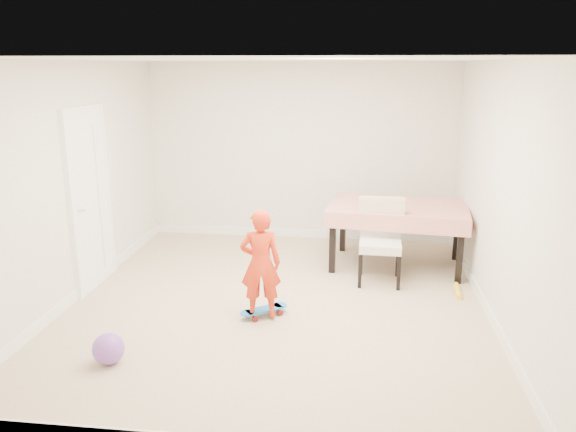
# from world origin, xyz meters

# --- Properties ---
(ground) EXTENTS (5.00, 5.00, 0.00)m
(ground) POSITION_xyz_m (0.00, 0.00, 0.00)
(ground) COLOR tan
(ground) RESTS_ON ground
(ceiling) EXTENTS (4.50, 5.00, 0.04)m
(ceiling) POSITION_xyz_m (0.00, 0.00, 2.58)
(ceiling) COLOR white
(ceiling) RESTS_ON wall_back
(wall_back) EXTENTS (4.50, 0.04, 2.60)m
(wall_back) POSITION_xyz_m (0.00, 2.48, 1.30)
(wall_back) COLOR silver
(wall_back) RESTS_ON ground
(wall_front) EXTENTS (4.50, 0.04, 2.60)m
(wall_front) POSITION_xyz_m (0.00, -2.48, 1.30)
(wall_front) COLOR silver
(wall_front) RESTS_ON ground
(wall_left) EXTENTS (0.04, 5.00, 2.60)m
(wall_left) POSITION_xyz_m (-2.23, 0.00, 1.30)
(wall_left) COLOR silver
(wall_left) RESTS_ON ground
(wall_right) EXTENTS (0.04, 5.00, 2.60)m
(wall_right) POSITION_xyz_m (2.23, 0.00, 1.30)
(wall_right) COLOR silver
(wall_right) RESTS_ON ground
(door) EXTENTS (0.11, 0.94, 2.11)m
(door) POSITION_xyz_m (-2.22, 0.30, 1.02)
(door) COLOR white
(door) RESTS_ON ground
(baseboard_back) EXTENTS (4.50, 0.02, 0.12)m
(baseboard_back) POSITION_xyz_m (0.00, 2.49, 0.06)
(baseboard_back) COLOR white
(baseboard_back) RESTS_ON ground
(baseboard_left) EXTENTS (0.02, 5.00, 0.12)m
(baseboard_left) POSITION_xyz_m (-2.24, 0.00, 0.06)
(baseboard_left) COLOR white
(baseboard_left) RESTS_ON ground
(baseboard_right) EXTENTS (0.02, 5.00, 0.12)m
(baseboard_right) POSITION_xyz_m (2.24, 0.00, 0.06)
(baseboard_right) COLOR white
(baseboard_right) RESTS_ON ground
(dining_table) EXTENTS (1.85, 1.29, 0.82)m
(dining_table) POSITION_xyz_m (1.38, 1.39, 0.41)
(dining_table) COLOR red
(dining_table) RESTS_ON ground
(dining_chair) EXTENTS (0.57, 0.65, 1.01)m
(dining_chair) POSITION_xyz_m (1.14, 0.78, 0.50)
(dining_chair) COLOR white
(dining_chair) RESTS_ON ground
(skateboard) EXTENTS (0.55, 0.48, 0.08)m
(skateboard) POSITION_xyz_m (-0.09, -0.33, 0.04)
(skateboard) COLOR blue
(skateboard) RESTS_ON ground
(child) EXTENTS (0.45, 0.33, 1.14)m
(child) POSITION_xyz_m (-0.11, -0.40, 0.57)
(child) COLOR red
(child) RESTS_ON ground
(balloon) EXTENTS (0.28, 0.28, 0.28)m
(balloon) POSITION_xyz_m (-1.29, -1.46, 0.14)
(balloon) COLOR purple
(balloon) RESTS_ON ground
(foam_toy) EXTENTS (0.09, 0.40, 0.06)m
(foam_toy) POSITION_xyz_m (2.03, 0.53, 0.03)
(foam_toy) COLOR yellow
(foam_toy) RESTS_ON ground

